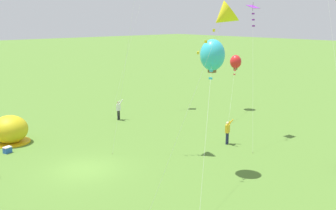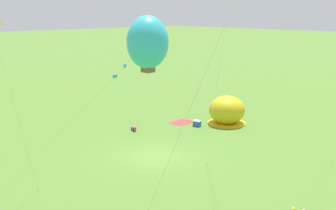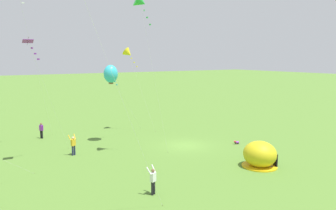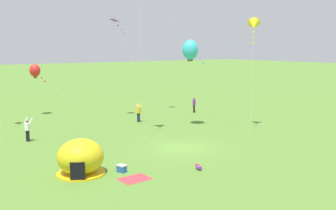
{
  "view_description": "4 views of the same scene",
  "coord_description": "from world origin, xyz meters",
  "px_view_note": "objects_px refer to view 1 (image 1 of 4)",
  "views": [
    {
      "loc": [
        20.46,
        -11.48,
        9.17
      ],
      "look_at": [
        2.74,
        4.49,
        3.87
      ],
      "focal_mm": 42.0,
      "sensor_mm": 36.0,
      "label": 1
    },
    {
      "loc": [
        14.1,
        15.88,
        8.11
      ],
      "look_at": [
        -0.54,
        0.55,
        3.05
      ],
      "focal_mm": 42.0,
      "sensor_mm": 36.0,
      "label": 2
    },
    {
      "loc": [
        -26.05,
        18.34,
        8.75
      ],
      "look_at": [
        0.43,
        1.82,
        4.19
      ],
      "focal_mm": 35.0,
      "sensor_mm": 36.0,
      "label": 3
    },
    {
      "loc": [
        -17.03,
        -22.29,
        7.35
      ],
      "look_at": [
        1.38,
        3.6,
        2.63
      ],
      "focal_mm": 42.0,
      "sensor_mm": 36.0,
      "label": 4
    }
  ],
  "objects_px": {
    "person_flying_kite": "(228,131)",
    "kite_yellow": "(223,17)",
    "person_strolling": "(119,109)",
    "cooler_box": "(7,150)",
    "kite_cyan": "(212,55)",
    "kite_purple": "(253,12)",
    "kite_red": "(236,62)",
    "popup_tent": "(10,130)"
  },
  "relations": [
    {
      "from": "cooler_box",
      "to": "kite_red",
      "type": "bearing_deg",
      "value": 85.07
    },
    {
      "from": "person_strolling",
      "to": "kite_yellow",
      "type": "relative_size",
      "value": 0.19
    },
    {
      "from": "person_flying_kite",
      "to": "kite_purple",
      "type": "xyz_separation_m",
      "value": [
        -0.55,
        3.21,
        8.61
      ]
    },
    {
      "from": "kite_cyan",
      "to": "person_strolling",
      "type": "bearing_deg",
      "value": 168.09
    },
    {
      "from": "kite_cyan",
      "to": "kite_yellow",
      "type": "relative_size",
      "value": 0.81
    },
    {
      "from": "person_strolling",
      "to": "kite_purple",
      "type": "bearing_deg",
      "value": 25.38
    },
    {
      "from": "kite_purple",
      "to": "kite_yellow",
      "type": "distance_m",
      "value": 13.86
    },
    {
      "from": "person_strolling",
      "to": "person_flying_kite",
      "type": "relative_size",
      "value": 1.0
    },
    {
      "from": "person_flying_kite",
      "to": "kite_yellow",
      "type": "relative_size",
      "value": 0.19
    },
    {
      "from": "person_strolling",
      "to": "popup_tent",
      "type": "bearing_deg",
      "value": -88.97
    },
    {
      "from": "kite_yellow",
      "to": "cooler_box",
      "type": "bearing_deg",
      "value": -164.87
    },
    {
      "from": "kite_cyan",
      "to": "kite_red",
      "type": "relative_size",
      "value": 1.28
    },
    {
      "from": "cooler_box",
      "to": "kite_yellow",
      "type": "distance_m",
      "value": 18.44
    },
    {
      "from": "person_flying_kite",
      "to": "kite_purple",
      "type": "distance_m",
      "value": 9.21
    },
    {
      "from": "kite_purple",
      "to": "kite_yellow",
      "type": "bearing_deg",
      "value": -59.02
    },
    {
      "from": "cooler_box",
      "to": "kite_purple",
      "type": "distance_m",
      "value": 20.43
    },
    {
      "from": "person_strolling",
      "to": "kite_yellow",
      "type": "bearing_deg",
      "value": -20.82
    },
    {
      "from": "kite_purple",
      "to": "person_flying_kite",
      "type": "bearing_deg",
      "value": -80.34
    },
    {
      "from": "popup_tent",
      "to": "kite_yellow",
      "type": "distance_m",
      "value": 19.74
    },
    {
      "from": "cooler_box",
      "to": "kite_cyan",
      "type": "distance_m",
      "value": 15.67
    },
    {
      "from": "person_flying_kite",
      "to": "cooler_box",
      "type": "bearing_deg",
      "value": -124.86
    },
    {
      "from": "popup_tent",
      "to": "kite_purple",
      "type": "xyz_separation_m",
      "value": [
        10.54,
        15.05,
        8.61
      ]
    },
    {
      "from": "kite_purple",
      "to": "kite_yellow",
      "type": "xyz_separation_m",
      "value": [
        7.13,
        -11.87,
        -0.4
      ]
    },
    {
      "from": "kite_red",
      "to": "kite_purple",
      "type": "bearing_deg",
      "value": -44.52
    },
    {
      "from": "popup_tent",
      "to": "kite_cyan",
      "type": "relative_size",
      "value": 0.35
    },
    {
      "from": "kite_purple",
      "to": "kite_red",
      "type": "bearing_deg",
      "value": 135.48
    },
    {
      "from": "cooler_box",
      "to": "kite_cyan",
      "type": "relative_size",
      "value": 0.08
    },
    {
      "from": "kite_cyan",
      "to": "kite_purple",
      "type": "bearing_deg",
      "value": 111.4
    },
    {
      "from": "person_flying_kite",
      "to": "person_strolling",
      "type": "bearing_deg",
      "value": -170.52
    },
    {
      "from": "cooler_box",
      "to": "person_strolling",
      "type": "height_order",
      "value": "person_strolling"
    },
    {
      "from": "person_strolling",
      "to": "kite_red",
      "type": "relative_size",
      "value": 0.3
    },
    {
      "from": "cooler_box",
      "to": "person_strolling",
      "type": "relative_size",
      "value": 0.33
    },
    {
      "from": "person_flying_kite",
      "to": "kite_cyan",
      "type": "relative_size",
      "value": 0.24
    },
    {
      "from": "popup_tent",
      "to": "kite_red",
      "type": "bearing_deg",
      "value": 79.27
    },
    {
      "from": "cooler_box",
      "to": "kite_cyan",
      "type": "xyz_separation_m",
      "value": [
        11.56,
        8.07,
        6.85
      ]
    },
    {
      "from": "person_strolling",
      "to": "kite_yellow",
      "type": "xyz_separation_m",
      "value": [
        17.85,
        -6.79,
        8.21
      ]
    },
    {
      "from": "cooler_box",
      "to": "kite_yellow",
      "type": "bearing_deg",
      "value": 15.13
    },
    {
      "from": "cooler_box",
      "to": "kite_red",
      "type": "height_order",
      "value": "kite_red"
    },
    {
      "from": "cooler_box",
      "to": "person_flying_kite",
      "type": "distance_m",
      "value": 15.71
    },
    {
      "from": "cooler_box",
      "to": "kite_purple",
      "type": "xyz_separation_m",
      "value": [
        8.42,
        16.08,
        9.39
      ]
    },
    {
      "from": "person_flying_kite",
      "to": "kite_yellow",
      "type": "xyz_separation_m",
      "value": [
        6.58,
        -8.67,
        8.21
      ]
    },
    {
      "from": "person_flying_kite",
      "to": "kite_yellow",
      "type": "bearing_deg",
      "value": -52.79
    }
  ]
}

